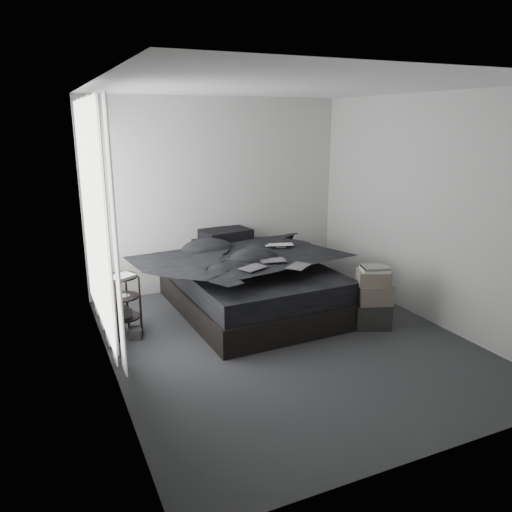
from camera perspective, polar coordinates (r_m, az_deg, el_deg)
name	(u,v)px	position (r m, az deg, el deg)	size (l,w,h in m)	color
floor	(286,341)	(5.45, 3.50, -9.68)	(3.60, 4.20, 0.01)	#2E2E31
ceiling	(291,87)	(4.95, 4.02, 18.75)	(3.60, 4.20, 0.01)	white
wall_back	(217,195)	(6.94, -4.44, 6.99)	(3.60, 0.01, 2.60)	beige
wall_front	(443,283)	(3.39, 20.57, -2.86)	(3.60, 0.01, 2.60)	beige
wall_left	(104,240)	(4.50, -16.95, 1.81)	(0.01, 4.20, 2.60)	beige
wall_right	(427,210)	(6.08, 18.96, 5.02)	(0.01, 4.20, 2.60)	beige
window_left	(93,216)	(5.37, -18.09, 4.37)	(0.02, 2.00, 2.30)	white
curtain_left	(99,222)	(5.39, -17.51, 3.69)	(0.06, 2.12, 2.48)	white
bed	(252,297)	(6.26, -0.49, -4.73)	(1.73, 2.28, 0.31)	black
mattress	(252,276)	(6.17, -0.49, -2.31)	(1.66, 2.22, 0.24)	black
duvet	(254,257)	(6.05, -0.27, -0.15)	(1.68, 1.95, 0.27)	black
pillow_lower	(220,245)	(6.87, -4.13, 1.23)	(0.69, 0.47, 0.16)	black
pillow_upper	(226,234)	(6.85, -3.48, 2.47)	(0.64, 0.44, 0.14)	black
laptop	(280,240)	(6.29, 2.74, 1.83)	(0.37, 0.23, 0.03)	silver
comic_a	(253,260)	(5.41, -0.34, -0.51)	(0.29, 0.19, 0.01)	black
comic_b	(273,253)	(5.70, 1.94, 0.37)	(0.29, 0.19, 0.01)	black
comic_c	(299,258)	(5.49, 4.90, -0.19)	(0.29, 0.19, 0.01)	black
side_stand	(122,306)	(5.66, -15.02, -5.54)	(0.37, 0.37, 0.67)	black
papers	(121,276)	(5.55, -15.13, -2.23)	(0.26, 0.19, 0.01)	white
floor_books	(136,333)	(5.64, -13.59, -8.51)	(0.12, 0.18, 0.12)	black
box_lower	(372,314)	(5.90, 13.08, -6.53)	(0.40, 0.31, 0.29)	black
box_mid	(374,294)	(5.80, 13.34, -4.19)	(0.37, 0.29, 0.22)	#675A51
box_upper	(373,277)	(5.75, 13.27, -2.39)	(0.35, 0.28, 0.15)	#675A51
art_book_white	(375,269)	(5.72, 13.41, -1.51)	(0.30, 0.24, 0.03)	silver
art_book_snake	(376,267)	(5.71, 13.53, -1.26)	(0.29, 0.23, 0.03)	silver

